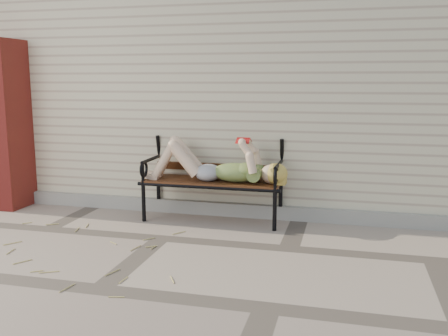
# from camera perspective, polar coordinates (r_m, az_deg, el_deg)

# --- Properties ---
(ground) EXTENTS (80.00, 80.00, 0.00)m
(ground) POSITION_cam_1_polar(r_m,az_deg,el_deg) (4.97, -7.19, -7.98)
(ground) COLOR gray
(ground) RESTS_ON ground
(house_wall) EXTENTS (8.00, 4.00, 3.00)m
(house_wall) POSITION_cam_1_polar(r_m,az_deg,el_deg) (7.60, 0.88, 9.80)
(house_wall) COLOR beige
(house_wall) RESTS_ON ground
(foundation_strip) EXTENTS (8.00, 0.10, 0.15)m
(foundation_strip) POSITION_cam_1_polar(r_m,az_deg,el_deg) (5.83, -3.75, -4.45)
(foundation_strip) COLOR gray
(foundation_strip) RESTS_ON ground
(brick_pillar) EXTENTS (0.50, 0.50, 2.00)m
(brick_pillar) POSITION_cam_1_polar(r_m,az_deg,el_deg) (6.56, -24.02, 4.54)
(brick_pillar) COLOR #A82B26
(brick_pillar) RESTS_ON ground
(garden_bench) EXTENTS (1.64, 0.65, 1.06)m
(garden_bench) POSITION_cam_1_polar(r_m,az_deg,el_deg) (5.51, -1.06, 0.25)
(garden_bench) COLOR black
(garden_bench) RESTS_ON ground
(reading_woman) EXTENTS (1.54, 0.35, 0.49)m
(reading_woman) POSITION_cam_1_polar(r_m,az_deg,el_deg) (5.38, -1.28, 0.39)
(reading_woman) COLOR #093040
(reading_woman) RESTS_ON ground
(straw_scatter) EXTENTS (3.01, 1.66, 0.01)m
(straw_scatter) POSITION_cam_1_polar(r_m,az_deg,el_deg) (4.74, -16.89, -9.15)
(straw_scatter) COLOR tan
(straw_scatter) RESTS_ON ground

